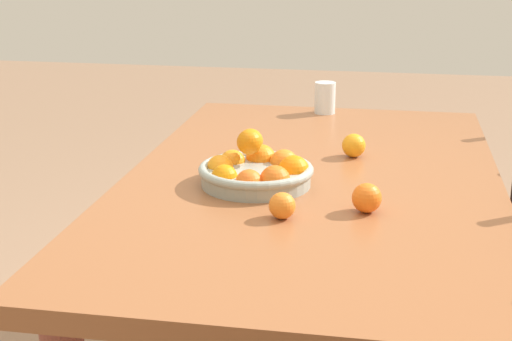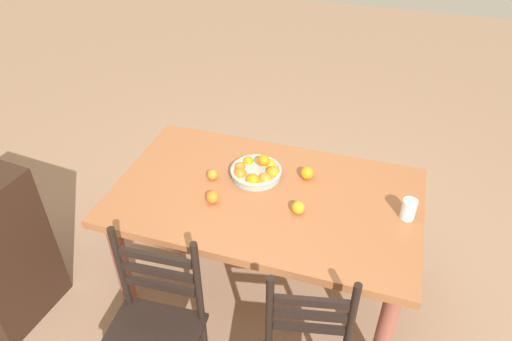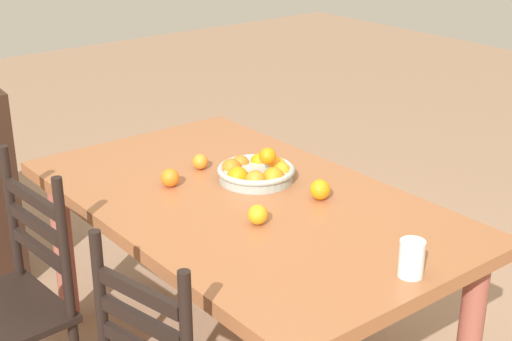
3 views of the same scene
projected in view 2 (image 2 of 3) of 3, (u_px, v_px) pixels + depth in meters
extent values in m
plane|color=#957359|center=(264.00, 282.00, 3.09)|extent=(12.00, 12.00, 0.00)
cube|color=#975934|center=(266.00, 197.00, 2.64)|extent=(1.72, 1.02, 0.05)
cylinder|color=#934B3E|center=(396.00, 226.00, 3.00)|extent=(0.09, 0.09, 0.71)
cylinder|color=#934B3E|center=(181.00, 182.00, 3.37)|extent=(0.09, 0.09, 0.71)
cylinder|color=#934B3E|center=(384.00, 333.00, 2.38)|extent=(0.09, 0.09, 0.71)
cylinder|color=#934B3E|center=(122.00, 264.00, 2.74)|extent=(0.09, 0.09, 0.71)
cylinder|color=black|center=(136.00, 328.00, 2.57)|extent=(0.04, 0.04, 0.42)
cylinder|color=black|center=(120.00, 267.00, 2.27)|extent=(0.04, 0.04, 0.52)
cylinder|color=black|center=(198.00, 283.00, 2.19)|extent=(0.04, 0.04, 0.52)
cube|color=black|center=(161.00, 286.00, 2.28)|extent=(0.36, 0.05, 0.04)
cube|color=black|center=(158.00, 272.00, 2.22)|extent=(0.36, 0.05, 0.04)
cube|color=black|center=(155.00, 258.00, 2.16)|extent=(0.36, 0.05, 0.04)
cylinder|color=black|center=(269.00, 314.00, 2.07)|extent=(0.04, 0.04, 0.49)
cylinder|color=black|center=(351.00, 322.00, 2.05)|extent=(0.04, 0.04, 0.49)
cube|color=black|center=(309.00, 328.00, 2.10)|extent=(0.32, 0.09, 0.04)
cube|color=black|center=(310.00, 315.00, 2.05)|extent=(0.32, 0.09, 0.04)
cube|color=black|center=(312.00, 302.00, 1.99)|extent=(0.32, 0.09, 0.04)
cylinder|color=#99A59C|center=(256.00, 173.00, 2.74)|extent=(0.29, 0.29, 0.04)
torus|color=#99A59C|center=(256.00, 170.00, 2.73)|extent=(0.31, 0.31, 0.02)
sphere|color=orange|center=(240.00, 168.00, 2.76)|extent=(0.07, 0.07, 0.07)
sphere|color=orange|center=(240.00, 174.00, 2.70)|extent=(0.08, 0.08, 0.08)
sphere|color=orange|center=(253.00, 181.00, 2.66)|extent=(0.08, 0.08, 0.08)
sphere|color=orange|center=(265.00, 179.00, 2.67)|extent=(0.08, 0.08, 0.08)
sphere|color=orange|center=(272.00, 173.00, 2.71)|extent=(0.08, 0.08, 0.08)
sphere|color=orange|center=(270.00, 165.00, 2.78)|extent=(0.07, 0.07, 0.07)
sphere|color=orange|center=(262.00, 162.00, 2.81)|extent=(0.07, 0.07, 0.07)
sphere|color=orange|center=(248.00, 162.00, 2.81)|extent=(0.07, 0.07, 0.07)
sphere|color=orange|center=(264.00, 160.00, 2.70)|extent=(0.07, 0.07, 0.07)
sphere|color=orange|center=(298.00, 208.00, 2.48)|extent=(0.07, 0.07, 0.07)
sphere|color=orange|center=(213.00, 175.00, 2.72)|extent=(0.06, 0.06, 0.06)
sphere|color=orange|center=(307.00, 173.00, 2.72)|extent=(0.08, 0.08, 0.08)
sphere|color=orange|center=(213.00, 197.00, 2.55)|extent=(0.07, 0.07, 0.07)
cylinder|color=silver|center=(409.00, 209.00, 2.44)|extent=(0.08, 0.08, 0.12)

